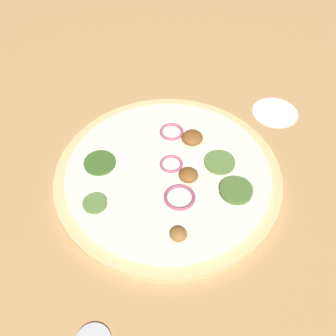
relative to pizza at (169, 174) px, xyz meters
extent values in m
plane|color=tan|center=(0.00, 0.00, -0.01)|extent=(3.00, 3.00, 0.00)
cylinder|color=#D6B77A|center=(0.00, 0.00, 0.00)|extent=(0.33, 0.33, 0.01)
cylinder|color=#EFE5C1|center=(0.00, 0.00, 0.00)|extent=(0.30, 0.30, 0.00)
torus|color=#934266|center=(0.01, 0.05, 0.01)|extent=(0.04, 0.04, 0.00)
torus|color=#A34C70|center=(-0.03, -0.07, 0.01)|extent=(0.04, 0.04, 0.00)
ellipsoid|color=brown|center=(0.02, 0.11, 0.01)|extent=(0.02, 0.02, 0.01)
cylinder|color=#385B23|center=(0.09, -0.04, 0.01)|extent=(0.05, 0.05, 0.00)
cylinder|color=#47662D|center=(-0.08, 0.07, 0.01)|extent=(0.05, 0.05, 0.01)
cylinder|color=#567538|center=(0.11, 0.03, 0.01)|extent=(0.03, 0.03, 0.01)
cylinder|color=#567538|center=(-0.08, 0.01, 0.01)|extent=(0.05, 0.05, 0.01)
torus|color=#A34C70|center=(-0.01, -0.01, 0.01)|extent=(0.03, 0.03, 0.00)
ellipsoid|color=brown|center=(-0.02, 0.02, 0.01)|extent=(0.03, 0.03, 0.01)
ellipsoid|color=brown|center=(-0.05, -0.05, 0.01)|extent=(0.03, 0.03, 0.02)
cylinder|color=white|center=(-0.22, -0.08, -0.01)|extent=(0.08, 0.08, 0.00)
camera|label=1|loc=(0.11, 0.35, 0.45)|focal=42.00mm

